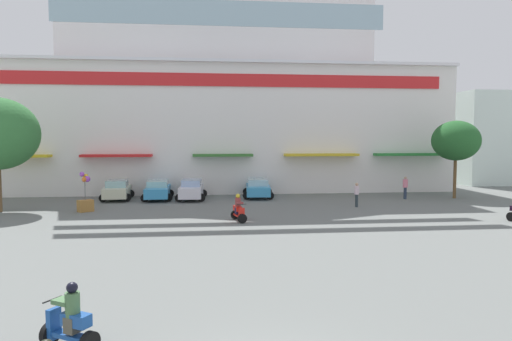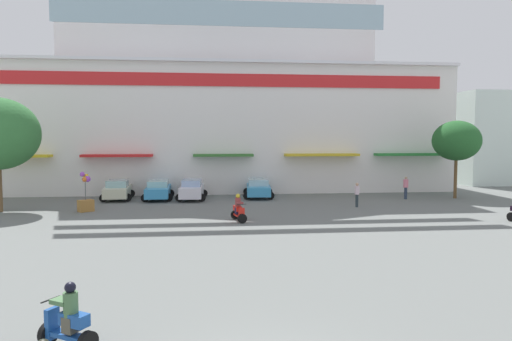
% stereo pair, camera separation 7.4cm
% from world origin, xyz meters
% --- Properties ---
extents(ground_plane, '(128.00, 128.00, 0.00)m').
position_xyz_m(ground_plane, '(0.00, 13.00, 0.00)').
color(ground_plane, slate).
extents(colonial_building, '(40.36, 16.89, 22.46)m').
position_xyz_m(colonial_building, '(0.00, 36.17, 9.82)').
color(colonial_building, white).
rests_on(colonial_building, ground).
extents(flank_building_right, '(11.45, 8.74, 9.25)m').
position_xyz_m(flank_building_right, '(29.81, 38.02, 4.63)').
color(flank_building_right, silver).
rests_on(flank_building_right, ground).
extents(plaza_tree_1, '(3.62, 3.65, 6.01)m').
position_xyz_m(plaza_tree_1, '(17.97, 25.86, 4.46)').
color(plaza_tree_1, brown).
rests_on(plaza_tree_1, ground).
extents(parked_car_0, '(2.47, 4.12, 1.50)m').
position_xyz_m(parked_car_0, '(-7.93, 27.81, 0.76)').
color(parked_car_0, beige).
rests_on(parked_car_0, ground).
extents(parked_car_1, '(2.38, 4.36, 1.45)m').
position_xyz_m(parked_car_1, '(-4.88, 27.61, 0.74)').
color(parked_car_1, '#3691CC').
rests_on(parked_car_1, ground).
extents(parked_car_2, '(2.36, 4.37, 1.54)m').
position_xyz_m(parked_car_2, '(-2.32, 27.33, 0.78)').
color(parked_car_2, silver).
rests_on(parked_car_2, ground).
extents(parked_car_3, '(2.61, 4.50, 1.46)m').
position_xyz_m(parked_car_3, '(2.84, 28.05, 0.74)').
color(parked_car_3, '#3893C8').
rests_on(parked_car_3, ground).
extents(scooter_rider_0, '(1.41, 1.15, 1.55)m').
position_xyz_m(scooter_rider_0, '(-4.28, 2.22, 0.65)').
color(scooter_rider_0, black).
rests_on(scooter_rider_0, ground).
extents(scooter_rider_3, '(0.85, 1.55, 1.55)m').
position_xyz_m(scooter_rider_3, '(0.58, 17.77, 0.63)').
color(scooter_rider_3, black).
rests_on(scooter_rider_3, ground).
extents(pedestrian_0, '(0.46, 0.46, 1.73)m').
position_xyz_m(pedestrian_0, '(13.96, 25.82, 0.98)').
color(pedestrian_0, '#293448').
rests_on(pedestrian_0, ground).
extents(pedestrian_1, '(0.43, 0.43, 1.66)m').
position_xyz_m(pedestrian_1, '(8.92, 22.22, 0.96)').
color(pedestrian_1, '#2A353B').
rests_on(pedestrian_1, ground).
extents(balloon_vendor_cart, '(1.08, 1.02, 2.54)m').
position_xyz_m(balloon_vendor_cart, '(-8.87, 22.18, 0.87)').
color(balloon_vendor_cart, '#A27236').
rests_on(balloon_vendor_cart, ground).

